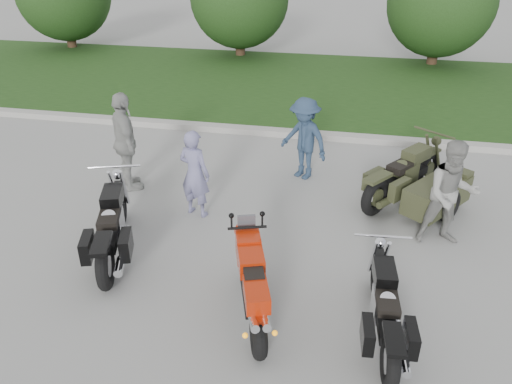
% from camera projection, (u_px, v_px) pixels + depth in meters
% --- Properties ---
extents(ground, '(80.00, 80.00, 0.00)m').
position_uv_depth(ground, '(232.00, 296.00, 6.91)').
color(ground, gray).
rests_on(ground, ground).
extents(curb, '(60.00, 0.30, 0.15)m').
position_uv_depth(curb, '(292.00, 133.00, 12.05)').
color(curb, '#A09E97').
rests_on(curb, ground).
extents(grass_strip, '(60.00, 8.00, 0.14)m').
position_uv_depth(grass_strip, '(310.00, 86.00, 15.64)').
color(grass_strip, '#2B4F1B').
rests_on(grass_strip, ground).
extents(tree_mid_right, '(3.60, 3.60, 4.00)m').
position_uv_depth(tree_mid_right, '(441.00, 3.00, 16.82)').
color(tree_mid_right, '#3F2B1C').
rests_on(tree_mid_right, ground).
extents(sportbike_red, '(0.77, 1.88, 0.92)m').
position_uv_depth(sportbike_red, '(253.00, 284.00, 6.28)').
color(sportbike_red, black).
rests_on(sportbike_red, ground).
extents(cruiser_left, '(0.94, 2.32, 0.92)m').
position_uv_depth(cruiser_left, '(112.00, 230.00, 7.53)').
color(cruiser_left, black).
rests_on(cruiser_left, ground).
extents(cruiser_right, '(0.45, 2.14, 0.82)m').
position_uv_depth(cruiser_right, '(385.00, 312.00, 6.00)').
color(cruiser_right, black).
rests_on(cruiser_right, ground).
extents(cruiser_sidecar, '(1.96, 2.24, 0.93)m').
position_uv_depth(cruiser_sidecar, '(422.00, 188.00, 8.81)').
color(cruiser_sidecar, black).
rests_on(cruiser_sidecar, ground).
extents(person_stripe, '(0.66, 0.53, 1.57)m').
position_uv_depth(person_stripe, '(195.00, 174.00, 8.50)').
color(person_stripe, slate).
rests_on(person_stripe, ground).
extents(person_grey, '(0.93, 0.78, 1.74)m').
position_uv_depth(person_grey, '(451.00, 194.00, 7.68)').
color(person_grey, gray).
rests_on(person_grey, ground).
extents(person_denim, '(1.23, 1.08, 1.65)m').
position_uv_depth(person_denim, '(304.00, 139.00, 9.78)').
color(person_denim, navy).
rests_on(person_denim, ground).
extents(person_back, '(1.04, 1.17, 1.90)m').
position_uv_depth(person_back, '(126.00, 142.00, 9.30)').
color(person_back, '#9A9B95').
rests_on(person_back, ground).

